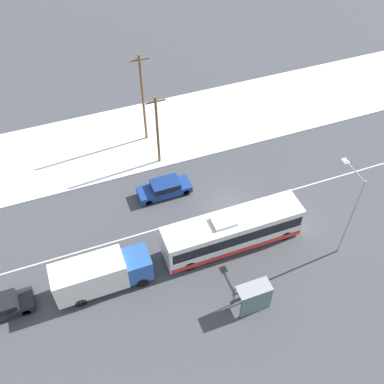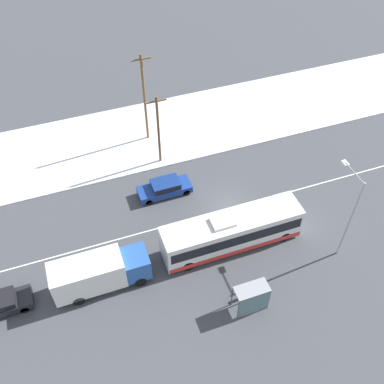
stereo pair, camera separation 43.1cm
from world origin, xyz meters
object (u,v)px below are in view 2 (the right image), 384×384
Objects in this scene: parked_car_near_truck at (2,303)px; utility_pole_snowlot at (145,98)px; city_bus at (232,232)px; sedan_car at (165,187)px; bus_shelter at (253,297)px; box_truck at (98,272)px; utility_pole_roadside at (158,129)px; pedestrian_at_stop at (255,286)px; streetlamp at (350,207)px.

utility_pole_snowlot reaches higher than parked_car_near_truck.
city_bus is 7.97m from sedan_car.
bus_shelter is (16.87, -6.12, 0.91)m from parked_car_near_truck.
box_truck is 14.47m from utility_pole_roadside.
utility_pole_roadside is 3.88m from utility_pole_snowlot.
city_bus reaches higher than parked_car_near_truck.
utility_pole_snowlot is (15.13, 14.99, 4.17)m from parked_car_near_truck.
pedestrian_at_stop is at bearing -92.22° from city_bus.
parked_car_near_truck is (-17.79, 0.19, -0.86)m from city_bus.
bus_shelter is at bearing -30.12° from box_truck.
utility_pole_roadside is at bearing 95.12° from bus_shelter.
streetlamp is at bearing 11.23° from pedestrian_at_stop.
bus_shelter is 0.30× the size of streetlamp.
utility_pole_snowlot is at bearing -94.79° from sedan_car.
pedestrian_at_stop is at bearing -23.45° from box_truck.
utility_pole_snowlot is at bearing 97.04° from pedestrian_at_stop.
box_truck reaches higher than bus_shelter.
streetlamp reaches higher than bus_shelter.
parked_car_near_truck is at bearing 25.84° from sedan_car.
streetlamp is (18.46, -2.99, 3.37)m from box_truck.
city_bus reaches higher than box_truck.
box_truck is at bearing 170.79° from streetlamp.
bus_shelter is at bearing -19.93° from parked_car_near_truck.
sedan_car is 1.94× the size of bus_shelter.
city_bus is at bearing 87.78° from pedestrian_at_stop.
streetlamp is 1.08× the size of utility_pole_roadside.
sedan_car is at bearing 136.71° from streetlamp.
parked_car_near_truck is 21.70m from utility_pole_snowlot.
streetlamp is (7.93, 1.57, 3.98)m from pedestrian_at_stop.
streetlamp is 21.15m from utility_pole_snowlot.
sedan_car is 2.74× the size of pedestrian_at_stop.
box_truck reaches higher than parked_car_near_truck.
box_truck is 17.70m from utility_pole_snowlot.
bus_shelter is at bearing -84.88° from utility_pole_roadside.
city_bus reaches higher than bus_shelter.
parked_car_near_truck is 0.44× the size of utility_pole_snowlot.
sedan_car is at bearing -101.37° from utility_pole_roadside.
pedestrian_at_stop is at bearing -81.99° from utility_pole_roadside.
bus_shelter is (9.80, -5.68, -0.02)m from box_truck.
utility_pole_snowlot is (-10.40, 18.42, -0.12)m from streetlamp.
box_truck is 1.51× the size of sedan_car.
box_truck is at bearing -3.50° from parked_car_near_truck.
pedestrian_at_stop is 20.51m from utility_pole_snowlot.
sedan_car is 0.50× the size of utility_pole_snowlot.
utility_pole_roadside is at bearing 54.78° from box_truck.
sedan_car is at bearing 45.18° from box_truck.
pedestrian_at_stop is 0.22× the size of streetlamp.
streetlamp is at bearing -9.21° from box_truck.
utility_pole_roadside reaches higher than box_truck.
box_truck is (-10.72, -0.24, 0.06)m from city_bus.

